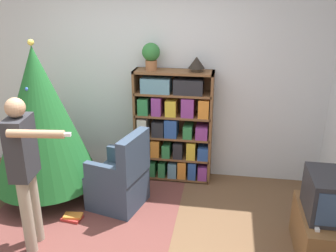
# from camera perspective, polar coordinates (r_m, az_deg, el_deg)

# --- Properties ---
(wall_back) EXTENTS (8.00, 0.10, 2.60)m
(wall_back) POSITION_cam_1_polar(r_m,az_deg,el_deg) (4.91, -3.06, 7.33)
(wall_back) COLOR silver
(wall_back) RESTS_ON ground_plane
(area_rug) EXTENTS (2.05, 2.09, 0.01)m
(area_rug) POSITION_cam_1_polar(r_m,az_deg,el_deg) (4.33, -13.16, -14.10)
(area_rug) COLOR brown
(area_rug) RESTS_ON ground_plane
(bookshelf) EXTENTS (0.99, 0.29, 1.46)m
(bookshelf) POSITION_cam_1_polar(r_m,az_deg,el_deg) (4.80, 0.85, -0.21)
(bookshelf) COLOR brown
(bookshelf) RESTS_ON ground_plane
(tv_stand) EXTENTS (0.47, 0.80, 0.46)m
(tv_stand) POSITION_cam_1_polar(r_m,az_deg,el_deg) (3.95, 22.57, -15.06)
(tv_stand) COLOR brown
(tv_stand) RESTS_ON ground_plane
(television) EXTENTS (0.40, 0.52, 0.40)m
(television) POSITION_cam_1_polar(r_m,az_deg,el_deg) (3.72, 23.50, -9.66)
(television) COLOR #28282D
(television) RESTS_ON tv_stand
(game_remote) EXTENTS (0.04, 0.12, 0.02)m
(game_remote) POSITION_cam_1_polar(r_m,az_deg,el_deg) (3.59, 21.66, -14.10)
(game_remote) COLOR white
(game_remote) RESTS_ON tv_stand
(christmas_tree) EXTENTS (1.22, 1.22, 1.90)m
(christmas_tree) POSITION_cam_1_polar(r_m,az_deg,el_deg) (4.51, -18.88, 1.29)
(christmas_tree) COLOR #4C3323
(christmas_tree) RESTS_ON ground_plane
(armchair) EXTENTS (0.69, 0.68, 0.92)m
(armchair) POSITION_cam_1_polar(r_m,az_deg,el_deg) (4.39, -7.28, -8.27)
(armchair) COLOR #334256
(armchair) RESTS_ON ground_plane
(standing_person) EXTENTS (0.66, 0.47, 1.53)m
(standing_person) POSITION_cam_1_polar(r_m,az_deg,el_deg) (3.68, -21.00, -5.41)
(standing_person) COLOR #9E937F
(standing_person) RESTS_ON ground_plane
(potted_plant) EXTENTS (0.22, 0.22, 0.33)m
(potted_plant) POSITION_cam_1_polar(r_m,az_deg,el_deg) (4.61, -2.60, 10.85)
(potted_plant) COLOR #935B38
(potted_plant) RESTS_ON bookshelf
(table_lamp) EXTENTS (0.20, 0.20, 0.18)m
(table_lamp) POSITION_cam_1_polar(r_m,az_deg,el_deg) (4.55, 4.37, 9.53)
(table_lamp) COLOR #473828
(table_lamp) RESTS_ON bookshelf
(book_pile_near_tree) EXTENTS (0.23, 0.17, 0.06)m
(book_pile_near_tree) POSITION_cam_1_polar(r_m,az_deg,el_deg) (4.39, -14.37, -13.33)
(book_pile_near_tree) COLOR #B22D28
(book_pile_near_tree) RESTS_ON ground_plane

